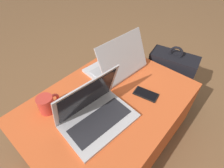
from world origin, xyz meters
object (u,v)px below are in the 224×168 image
at_px(laptop_far, 117,64).
at_px(cell_phone, 146,94).
at_px(backpack, 169,79).
at_px(laptop_near, 95,113).
at_px(coffee_mug, 47,104).

distance_m(laptop_far, cell_phone, 0.28).
relative_size(cell_phone, backpack, 0.29).
bearing_deg(laptop_far, laptop_near, 29.73).
xyz_separation_m(laptop_near, coffee_mug, (-0.12, 0.23, -0.00)).
height_order(backpack, coffee_mug, backpack).
xyz_separation_m(cell_phone, coffee_mug, (-0.44, 0.33, 0.04)).
distance_m(laptop_near, backpack, 0.79).
bearing_deg(laptop_far, backpack, 153.99).
xyz_separation_m(laptop_near, backpack, (0.75, -0.06, -0.25)).
relative_size(laptop_near, backpack, 0.73).
xyz_separation_m(cell_phone, backpack, (0.44, 0.04, -0.20)).
relative_size(laptop_far, backpack, 0.73).
bearing_deg(coffee_mug, laptop_far, -7.08).
xyz_separation_m(backpack, coffee_mug, (-0.87, 0.29, 0.25)).
height_order(laptop_far, coffee_mug, laptop_far).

